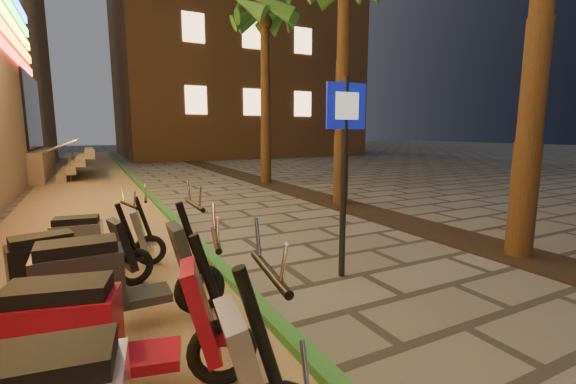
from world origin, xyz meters
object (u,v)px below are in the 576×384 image
scooter_6 (104,334)px  scooter_8 (68,262)px  pedestrian_sign (345,150)px  scooter_9 (96,240)px  scooter_7 (112,280)px

scooter_6 → scooter_8: (-0.31, 2.07, -0.06)m
pedestrian_sign → scooter_8: bearing=168.1°
scooter_6 → scooter_9: scooter_6 is taller
pedestrian_sign → scooter_9: (-3.02, 1.77, -1.29)m
scooter_8 → scooter_9: size_ratio=1.05×
scooter_6 → pedestrian_sign: bearing=36.5°
pedestrian_sign → scooter_8: pedestrian_sign is taller
pedestrian_sign → scooter_6: (-3.02, -1.29, -1.20)m
scooter_7 → scooter_8: size_ratio=1.14×
scooter_6 → scooter_9: bearing=103.3°
scooter_9 → scooter_6: bearing=-82.6°
scooter_6 → scooter_7: size_ratio=0.98×
scooter_7 → scooter_9: 1.99m
scooter_7 → scooter_9: (-0.11, 1.99, -0.10)m
scooter_8 → scooter_9: 1.03m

